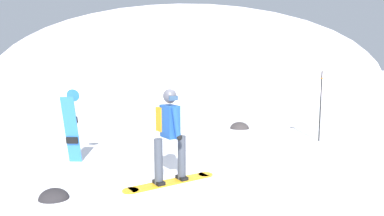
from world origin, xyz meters
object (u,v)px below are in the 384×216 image
Objects in this scene: piste_marker_near at (321,100)px; rock_dark at (240,129)px; spare_snowboard at (72,126)px; rock_mid at (54,199)px; snowboarder_main at (169,133)px.

rock_dark is (-2.05, 1.83, -1.16)m from piste_marker_near.
rock_mid is at bearing -77.23° from spare_snowboard.
rock_mid is (-3.63, -6.21, 0.00)m from rock_dark.
snowboarder_main is 2.17m from rock_mid.
piste_marker_near is 2.98m from rock_dark.
snowboarder_main is 1.06× the size of spare_snowboard.
rock_mid is at bearing -120.26° from rock_dark.
rock_dark is (1.84, 5.38, -0.92)m from snowboarder_main.
rock_dark is at bearing 138.18° from piste_marker_near.
rock_mid is (-5.67, -4.38, -1.16)m from piste_marker_near.
piste_marker_near reaches higher than snowboarder_main.
piste_marker_near is (3.89, 3.55, 0.24)m from snowboarder_main.
spare_snowboard is at bearing 153.09° from snowboarder_main.
rock_dark is 7.19m from rock_mid.
spare_snowboard reaches higher than rock_dark.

